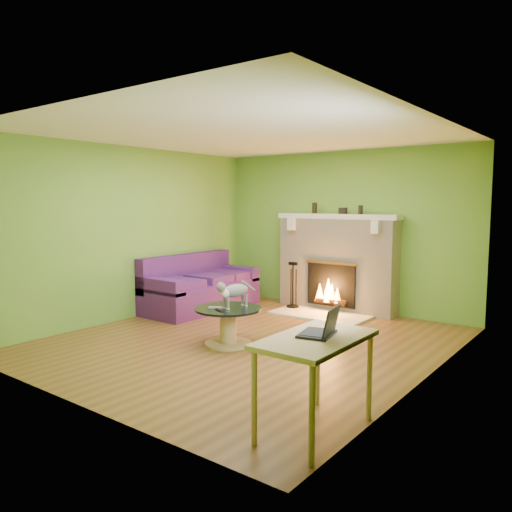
{
  "coord_description": "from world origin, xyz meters",
  "views": [
    {
      "loc": [
        3.83,
        -4.91,
        1.77
      ],
      "look_at": [
        -0.2,
        0.4,
        1.05
      ],
      "focal_mm": 35.0,
      "sensor_mm": 36.0,
      "label": 1
    }
  ],
  "objects": [
    {
      "name": "remote_silver",
      "position": [
        -0.21,
        -0.41,
        0.48
      ],
      "size": [
        0.17,
        0.13,
        0.02
      ],
      "primitive_type": "cube",
      "rotation": [
        0.0,
        0.0,
        0.53
      ],
      "color": "gray",
      "rests_on": "coffee_table"
    },
    {
      "name": "window_pane",
      "position": [
        2.23,
        -0.9,
        1.55
      ],
      "size": [
        0.0,
        1.06,
        1.06
      ],
      "primitive_type": "plane",
      "rotation": [
        1.57,
        0.0,
        -1.57
      ],
      "color": "white",
      "rests_on": "wall_right"
    },
    {
      "name": "wall_back",
      "position": [
        0.0,
        2.5,
        1.3
      ],
      "size": [
        5.0,
        0.0,
        5.0
      ],
      "primitive_type": "plane",
      "rotation": [
        1.57,
        0.0,
        0.0
      ],
      "color": "#5C9330",
      "rests_on": "floor"
    },
    {
      "name": "mantel_vase_right",
      "position": [
        0.4,
        2.33,
        1.65
      ],
      "size": [
        0.07,
        0.07,
        0.14
      ],
      "primitive_type": "cylinder",
      "color": "black",
      "rests_on": "mantel"
    },
    {
      "name": "fireplace",
      "position": [
        0.0,
        2.32,
        0.77
      ],
      "size": [
        2.1,
        0.46,
        1.58
      ],
      "color": "#BDB29D",
      "rests_on": "floor"
    },
    {
      "name": "wall_right",
      "position": [
        2.25,
        0.0,
        1.3
      ],
      "size": [
        0.0,
        5.0,
        5.0
      ],
      "primitive_type": "plane",
      "rotation": [
        1.57,
        0.0,
        -1.57
      ],
      "color": "#5C9330",
      "rests_on": "floor"
    },
    {
      "name": "mantel",
      "position": [
        0.0,
        2.3,
        1.54
      ],
      "size": [
        2.1,
        0.28,
        0.08
      ],
      "primitive_type": "cube",
      "color": "beige",
      "rests_on": "fireplace"
    },
    {
      "name": "cat",
      "position": [
        -0.03,
        -0.24,
        0.65
      ],
      "size": [
        0.32,
        0.6,
        0.35
      ],
      "primitive_type": null,
      "rotation": [
        0.0,
        0.0,
        -0.22
      ],
      "color": "slate",
      "rests_on": "coffee_table"
    },
    {
      "name": "hearth",
      "position": [
        0.0,
        1.8,
        0.01
      ],
      "size": [
        1.5,
        0.75,
        0.03
      ],
      "primitive_type": "cube",
      "color": "beige",
      "rests_on": "floor"
    },
    {
      "name": "floor",
      "position": [
        0.0,
        0.0,
        0.0
      ],
      "size": [
        5.0,
        5.0,
        0.0
      ],
      "primitive_type": "plane",
      "color": "brown",
      "rests_on": "ground"
    },
    {
      "name": "desk",
      "position": [
        1.95,
        -1.68,
        0.66
      ],
      "size": [
        0.59,
        1.01,
        0.75
      ],
      "color": "tan",
      "rests_on": "floor"
    },
    {
      "name": "ceiling",
      "position": [
        0.0,
        0.0,
        2.6
      ],
      "size": [
        5.0,
        5.0,
        0.0
      ],
      "primitive_type": "plane",
      "rotation": [
        3.14,
        0.0,
        0.0
      ],
      "color": "white",
      "rests_on": "wall_back"
    },
    {
      "name": "fire_tools",
      "position": [
        -0.61,
        1.95,
        0.41
      ],
      "size": [
        0.2,
        0.2,
        0.76
      ],
      "primitive_type": null,
      "color": "black",
      "rests_on": "hearth"
    },
    {
      "name": "mantel_vase_left",
      "position": [
        -0.43,
        2.33,
        1.67
      ],
      "size": [
        0.08,
        0.08,
        0.18
      ],
      "primitive_type": "cylinder",
      "color": "black",
      "rests_on": "mantel"
    },
    {
      "name": "wall_left",
      "position": [
        -2.25,
        0.0,
        1.3
      ],
      "size": [
        0.0,
        5.0,
        5.0
      ],
      "primitive_type": "plane",
      "rotation": [
        1.57,
        0.0,
        1.57
      ],
      "color": "#5C9330",
      "rests_on": "floor"
    },
    {
      "name": "coffee_table",
      "position": [
        -0.11,
        -0.29,
        0.27
      ],
      "size": [
        0.83,
        0.83,
        0.47
      ],
      "color": "tan",
      "rests_on": "floor"
    },
    {
      "name": "window_frame",
      "position": [
        2.24,
        -0.9,
        1.55
      ],
      "size": [
        0.0,
        1.2,
        1.2
      ],
      "primitive_type": "plane",
      "rotation": [
        1.57,
        0.0,
        -1.57
      ],
      "color": "silver",
      "rests_on": "wall_right"
    },
    {
      "name": "mantel_box",
      "position": [
        0.09,
        2.33,
        1.63
      ],
      "size": [
        0.12,
        0.08,
        0.1
      ],
      "primitive_type": "cube",
      "color": "black",
      "rests_on": "mantel"
    },
    {
      "name": "remote_black",
      "position": [
        -0.09,
        -0.47,
        0.48
      ],
      "size": [
        0.16,
        0.1,
        0.02
      ],
      "primitive_type": "cube",
      "rotation": [
        0.0,
        0.0,
        -0.4
      ],
      "color": "black",
      "rests_on": "coffee_table"
    },
    {
      "name": "sofa",
      "position": [
        -1.86,
        1.02,
        0.35
      ],
      "size": [
        0.91,
        2.01,
        0.9
      ],
      "color": "#471759",
      "rests_on": "floor"
    },
    {
      "name": "laptop",
      "position": [
        1.93,
        -1.63,
        0.87
      ],
      "size": [
        0.34,
        0.37,
        0.24
      ],
      "primitive_type": null,
      "rotation": [
        0.0,
        0.0,
        0.22
      ],
      "color": "black",
      "rests_on": "desk"
    },
    {
      "name": "wall_front",
      "position": [
        0.0,
        -2.5,
        1.3
      ],
      "size": [
        5.0,
        0.0,
        5.0
      ],
      "primitive_type": "plane",
      "rotation": [
        -1.57,
        0.0,
        0.0
      ],
      "color": "#5C9330",
      "rests_on": "floor"
    }
  ]
}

